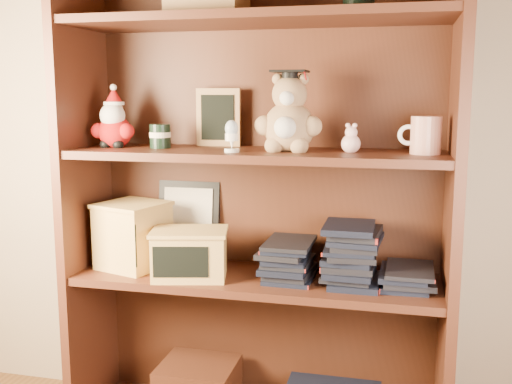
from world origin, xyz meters
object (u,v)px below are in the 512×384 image
grad_teddy_bear (289,120)px  treats_box (133,235)px  teacher_mug (425,135)px  bookcase (259,202)px

grad_teddy_bear → treats_box: size_ratio=1.00×
grad_teddy_bear → teacher_mug: (0.39, 0.01, -0.04)m
bookcase → treats_box: (-0.42, -0.05, -0.12)m
bookcase → grad_teddy_bear: 0.29m
grad_teddy_bear → treats_box: bearing=179.3°
treats_box → bookcase: bearing=7.1°
grad_teddy_bear → teacher_mug: bearing=1.1°
treats_box → grad_teddy_bear: bearing=-0.7°
bookcase → treats_box: 0.44m
bookcase → teacher_mug: bookcase is taller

